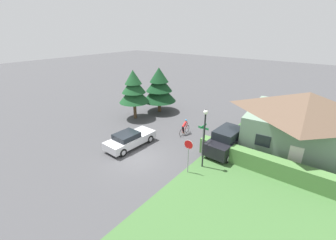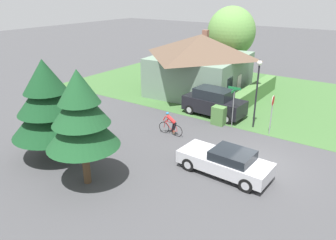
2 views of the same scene
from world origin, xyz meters
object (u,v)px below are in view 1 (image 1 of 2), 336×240
at_px(street_lamp, 205,129).
at_px(street_name_sign, 203,135).
at_px(sedan_left_lane, 130,139).
at_px(parked_suv_right, 227,141).
at_px(cottage_house, 303,122).
at_px(conifer_tall_near, 134,89).
at_px(cyclist, 184,128).
at_px(conifer_tall_far, 159,87).
at_px(stop_sign, 188,150).

distance_m(street_lamp, street_name_sign, 1.88).
height_order(sedan_left_lane, parked_suv_right, parked_suv_right).
relative_size(cottage_house, conifer_tall_near, 1.70).
height_order(parked_suv_right, street_name_sign, street_name_sign).
relative_size(cyclist, conifer_tall_far, 0.32).
distance_m(parked_suv_right, stop_sign, 4.74).
xyz_separation_m(parked_suv_right, street_name_sign, (-1.21, -2.04, 0.93)).
xyz_separation_m(sedan_left_lane, conifer_tall_far, (-3.76, 8.67, 2.46)).
distance_m(cottage_house, cyclist, 10.21).
height_order(street_name_sign, conifer_tall_near, conifer_tall_near).
xyz_separation_m(street_lamp, conifer_tall_near, (-11.20, 4.03, 0.39)).
relative_size(street_name_sign, conifer_tall_far, 0.51).
height_order(cottage_house, conifer_tall_far, conifer_tall_far).
xyz_separation_m(stop_sign, street_lamp, (0.49, 1.28, 1.29)).
bearing_deg(street_lamp, sedan_left_lane, -170.53).
relative_size(cyclist, parked_suv_right, 0.39).
bearing_deg(cyclist, conifer_tall_near, 87.69).
xyz_separation_m(parked_suv_right, conifer_tall_far, (-10.89, 4.27, 2.16)).
distance_m(sedan_left_lane, cyclist, 5.59).
bearing_deg(parked_suv_right, cottage_house, -47.86).
bearing_deg(stop_sign, sedan_left_lane, -6.69).
distance_m(parked_suv_right, conifer_tall_far, 11.89).
distance_m(street_name_sign, conifer_tall_far, 11.62).
distance_m(cyclist, parked_suv_right, 4.74).
distance_m(cottage_house, sedan_left_lane, 14.66).
bearing_deg(parked_suv_right, cyclist, 85.16).
xyz_separation_m(cottage_house, parked_suv_right, (-4.78, -3.92, -1.66)).
xyz_separation_m(cottage_house, street_lamp, (-5.24, -7.20, 0.47)).
relative_size(parked_suv_right, conifer_tall_near, 0.83).
xyz_separation_m(cyclist, street_name_sign, (3.48, -2.68, 1.22)).
relative_size(sedan_left_lane, cyclist, 2.66).
height_order(street_lamp, conifer_tall_near, conifer_tall_near).
xyz_separation_m(cyclist, street_lamp, (4.23, -3.91, 2.42)).
bearing_deg(cyclist, street_lamp, -134.11).
bearing_deg(conifer_tall_near, cyclist, -0.97).
bearing_deg(street_lamp, street_name_sign, 121.20).
xyz_separation_m(sedan_left_lane, stop_sign, (6.19, -0.17, 1.15)).
height_order(cyclist, street_lamp, street_lamp).
bearing_deg(street_name_sign, stop_sign, -84.03).
relative_size(conifer_tall_near, conifer_tall_far, 1.02).
distance_m(cyclist, street_name_sign, 4.56).
xyz_separation_m(stop_sign, street_name_sign, (-0.26, 2.52, 0.09)).
relative_size(cottage_house, sedan_left_lane, 2.00).
distance_m(conifer_tall_near, conifer_tall_far, 3.62).
bearing_deg(street_name_sign, cottage_house, 44.85).
bearing_deg(parked_suv_right, sedan_left_lane, 124.48).
bearing_deg(stop_sign, cottage_house, -129.16).
xyz_separation_m(sedan_left_lane, cyclist, (2.44, 5.03, 0.02)).
bearing_deg(street_lamp, parked_suv_right, 82.06).
height_order(sedan_left_lane, conifer_tall_far, conifer_tall_far).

